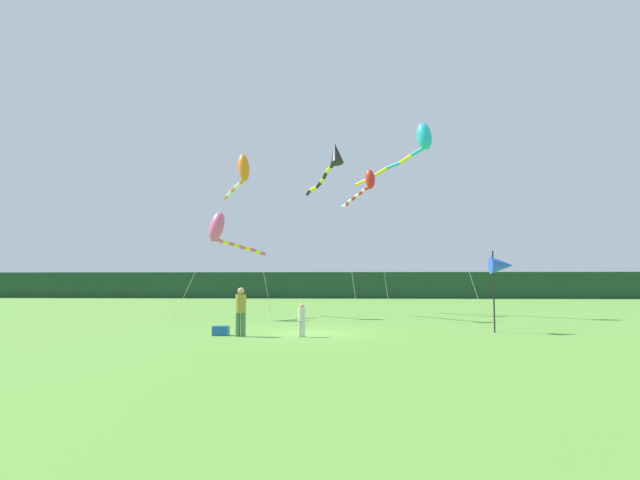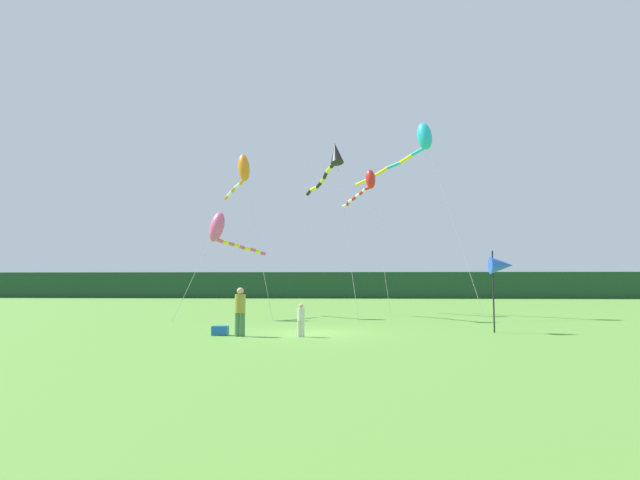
{
  "view_description": "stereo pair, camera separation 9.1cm",
  "coord_description": "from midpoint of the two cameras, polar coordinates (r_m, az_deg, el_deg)",
  "views": [
    {
      "loc": [
        1.51,
        -20.89,
        2.0
      ],
      "look_at": [
        0.0,
        6.0,
        4.18
      ],
      "focal_mm": 29.33,
      "sensor_mm": 36.0,
      "label": 1
    },
    {
      "loc": [
        1.6,
        -20.89,
        2.0
      ],
      "look_at": [
        0.0,
        6.0,
        4.18
      ],
      "focal_mm": 29.33,
      "sensor_mm": 36.0,
      "label": 2
    }
  ],
  "objects": [
    {
      "name": "person_adult",
      "position": [
        19.77,
        -8.78,
        -7.46
      ],
      "size": [
        0.4,
        0.4,
        1.8
      ],
      "color": "#3F724C",
      "rests_on": "ground"
    },
    {
      "name": "kite_orange",
      "position": [
        31.66,
        -8.56,
        7.46
      ],
      "size": [
        4.02,
        5.52,
        9.68
      ],
      "color": "#B2B2B2",
      "rests_on": "ground"
    },
    {
      "name": "kite_black",
      "position": [
        29.84,
        1.28,
        8.78
      ],
      "size": [
        3.23,
        6.84,
        9.89
      ],
      "color": "#B2B2B2",
      "rests_on": "ground"
    },
    {
      "name": "person_child",
      "position": [
        19.39,
        -2.15,
        -8.54
      ],
      "size": [
        0.27,
        0.27,
        1.21
      ],
      "color": "silver",
      "rests_on": "ground"
    },
    {
      "name": "kite_cyan",
      "position": [
        32.75,
        10.57,
        10.47
      ],
      "size": [
        6.55,
        8.56,
        11.68
      ],
      "color": "#B2B2B2",
      "rests_on": "ground"
    },
    {
      "name": "banner_flag_pole",
      "position": [
        22.22,
        19.09,
        -2.7
      ],
      "size": [
        0.9,
        0.7,
        3.27
      ],
      "color": "black",
      "rests_on": "ground"
    },
    {
      "name": "ground_plane",
      "position": [
        21.04,
        -1.06,
        -10.08
      ],
      "size": [
        120.0,
        120.0,
        0.0
      ],
      "primitive_type": "plane",
      "color": "#5B9338"
    },
    {
      "name": "cooler_box",
      "position": [
        20.35,
        -10.9,
        -9.69
      ],
      "size": [
        0.58,
        0.43,
        0.35
      ],
      "primitive_type": "cube",
      "color": "#1959B2",
      "rests_on": "ground"
    },
    {
      "name": "distant_treeline",
      "position": [
        65.91,
        1.87,
        -4.95
      ],
      "size": [
        108.0,
        2.58,
        3.24
      ],
      "primitive_type": "cube",
      "color": "#1E4228",
      "rests_on": "ground"
    },
    {
      "name": "kite_rainbow",
      "position": [
        29.33,
        -10.98,
        1.15
      ],
      "size": [
        3.96,
        4.88,
        5.99
      ],
      "color": "#B2B2B2",
      "rests_on": "ground"
    },
    {
      "name": "kite_red",
      "position": [
        33.83,
        5.03,
        6.13
      ],
      "size": [
        2.94,
        5.28,
        9.22
      ],
      "color": "#B2B2B2",
      "rests_on": "ground"
    }
  ]
}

